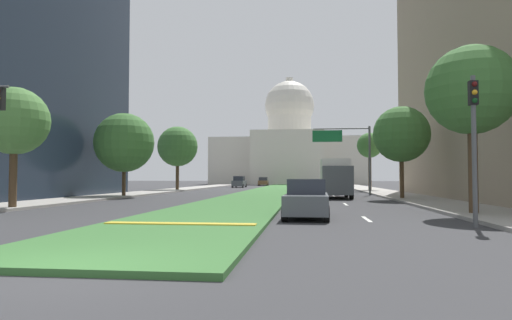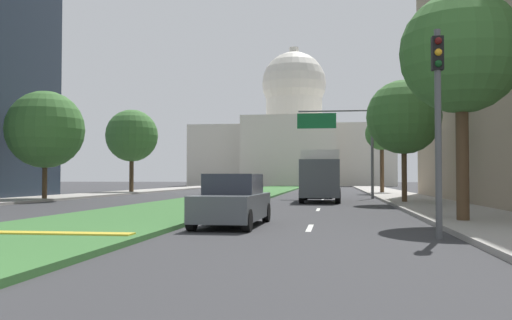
% 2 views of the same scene
% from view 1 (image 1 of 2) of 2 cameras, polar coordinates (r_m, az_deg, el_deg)
% --- Properties ---
extents(ground_plane, '(260.00, 260.00, 0.00)m').
position_cam_1_polar(ground_plane, '(57.56, 2.47, -3.94)').
color(ground_plane, '#333335').
extents(grass_median, '(5.68, 90.58, 0.14)m').
position_cam_1_polar(grass_median, '(52.54, 2.07, -4.03)').
color(grass_median, '#386B33').
rests_on(grass_median, ground_plane).
extents(median_curb_nose, '(5.11, 0.50, 0.04)m').
position_cam_1_polar(median_curb_nose, '(14.86, -9.93, -8.22)').
color(median_curb_nose, gold).
rests_on(median_curb_nose, grass_median).
extents(lane_dashes_right, '(0.16, 63.41, 0.01)m').
position_cam_1_polar(lane_dashes_right, '(48.27, 9.55, -4.24)').
color(lane_dashes_right, silver).
rests_on(lane_dashes_right, ground_plane).
extents(sidewalk_left, '(4.00, 90.58, 0.15)m').
position_cam_1_polar(sidewalk_left, '(50.17, -12.70, -4.06)').
color(sidewalk_left, '#9E9991').
rests_on(sidewalk_left, ground_plane).
extents(sidewalk_right, '(4.00, 90.58, 0.15)m').
position_cam_1_polar(sidewalk_right, '(48.05, 16.52, -4.10)').
color(sidewalk_right, '#9E9991').
rests_on(sidewalk_right, ground_plane).
extents(capitol_building, '(35.93, 27.24, 26.45)m').
position_cam_1_polar(capitol_building, '(107.15, 4.40, 1.16)').
color(capitol_building, beige).
rests_on(capitol_building, ground_plane).
extents(traffic_light_near_right, '(0.28, 0.35, 5.20)m').
position_cam_1_polar(traffic_light_near_right, '(16.66, 26.67, 3.51)').
color(traffic_light_near_right, '#515456').
rests_on(traffic_light_near_right, ground_plane).
extents(overhead_guide_sign, '(5.43, 0.20, 6.50)m').
position_cam_1_polar(overhead_guide_sign, '(42.00, 11.96, 1.81)').
color(overhead_guide_sign, '#515456').
rests_on(overhead_guide_sign, ground_plane).
extents(street_tree_left_near, '(3.55, 3.55, 6.44)m').
position_cam_1_polar(street_tree_left_near, '(26.20, -29.13, 4.44)').
color(street_tree_left_near, '#4C3823').
rests_on(street_tree_left_near, ground_plane).
extents(street_tree_right_near, '(3.93, 3.93, 7.52)m').
position_cam_1_polar(street_tree_right_near, '(21.60, 26.41, 8.14)').
color(street_tree_right_near, '#4C3823').
rests_on(street_tree_right_near, ground_plane).
extents(street_tree_left_mid, '(5.01, 5.01, 7.13)m').
position_cam_1_polar(street_tree_left_mid, '(38.55, -16.89, 2.18)').
color(street_tree_left_mid, '#4C3823').
rests_on(street_tree_left_mid, ground_plane).
extents(street_tree_right_mid, '(4.21, 4.21, 7.04)m').
position_cam_1_polar(street_tree_right_mid, '(34.57, 18.52, 3.20)').
color(street_tree_right_mid, '#4C3823').
rests_on(street_tree_right_mid, ground_plane).
extents(street_tree_left_far, '(5.01, 5.01, 8.04)m').
position_cam_1_polar(street_tree_left_far, '(55.29, -10.25, 1.75)').
color(street_tree_left_far, '#4C3823').
rests_on(street_tree_left_far, ground_plane).
extents(street_tree_right_far, '(3.04, 3.04, 7.07)m').
position_cam_1_polar(street_tree_right_far, '(54.43, 14.67, 1.81)').
color(street_tree_right_far, '#4C3823').
rests_on(street_tree_right_far, ground_plane).
extents(sedan_lead_stopped, '(1.93, 4.55, 1.63)m').
position_cam_1_polar(sedan_lead_stopped, '(18.58, 6.67, -5.15)').
color(sedan_lead_stopped, '#4C5156').
rests_on(sedan_lead_stopped, ground_plane).
extents(sedan_midblock, '(2.19, 4.61, 1.78)m').
position_cam_1_polar(sedan_midblock, '(43.33, 9.57, -3.38)').
color(sedan_midblock, navy).
rests_on(sedan_midblock, ground_plane).
extents(sedan_distant, '(1.96, 4.19, 1.71)m').
position_cam_1_polar(sedan_distant, '(56.28, 9.30, -3.14)').
color(sedan_distant, '#BCBCC1').
rests_on(sedan_distant, ground_plane).
extents(sedan_far_horizon, '(1.89, 4.42, 1.84)m').
position_cam_1_polar(sedan_far_horizon, '(70.90, -2.21, -2.93)').
color(sedan_far_horizon, '#4C5156').
rests_on(sedan_far_horizon, ground_plane).
extents(sedan_very_far, '(2.05, 4.59, 1.66)m').
position_cam_1_polar(sedan_very_far, '(85.90, 0.97, -2.86)').
color(sedan_very_far, brown).
rests_on(sedan_very_far, ground_plane).
extents(box_truck_delivery, '(2.40, 6.40, 3.20)m').
position_cam_1_polar(box_truck_delivery, '(36.40, 10.36, -2.26)').
color(box_truck_delivery, '#4C5156').
rests_on(box_truck_delivery, ground_plane).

